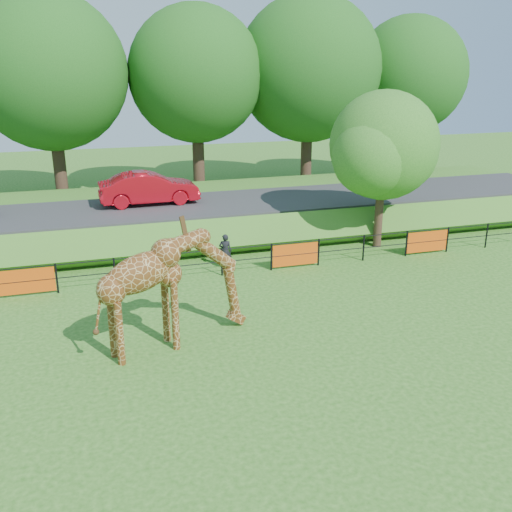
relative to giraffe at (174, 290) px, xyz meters
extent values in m
plane|color=#265A16|center=(2.61, -2.93, -1.68)|extent=(90.00, 90.00, 0.00)
cube|color=#265A16|center=(2.61, 12.57, -1.03)|extent=(40.00, 9.00, 1.30)
cube|color=#313133|center=(2.61, 11.07, -0.32)|extent=(40.00, 5.00, 0.12)
imported|color=red|center=(0.75, 11.75, 0.50)|extent=(4.66, 1.76, 1.52)
imported|color=black|center=(2.96, 5.89, -0.98)|extent=(0.59, 0.49, 1.39)
cylinder|color=#2F2015|center=(10.11, 6.67, -0.08)|extent=(0.36, 0.36, 3.20)
sphere|color=#27611B|center=(10.11, 6.67, 2.79)|extent=(4.60, 4.60, 4.60)
sphere|color=#27611B|center=(11.26, 7.36, 2.33)|extent=(3.45, 3.45, 3.45)
sphere|color=#27611B|center=(9.19, 5.98, 2.44)|extent=(3.22, 3.22, 3.22)
cylinder|color=#2F2015|center=(-3.39, 19.07, 0.82)|extent=(0.70, 0.70, 5.00)
sphere|color=#174B14|center=(-3.39, 19.07, 5.63)|extent=(8.40, 8.40, 8.40)
cylinder|color=#2F2015|center=(4.61, 19.07, 0.82)|extent=(0.70, 0.70, 5.00)
sphere|color=#174B14|center=(4.61, 19.07, 5.47)|extent=(7.80, 7.80, 7.80)
cylinder|color=#2F2015|center=(11.61, 19.07, 0.82)|extent=(0.70, 0.70, 5.00)
sphere|color=#174B14|center=(11.61, 19.07, 5.74)|extent=(8.80, 8.80, 8.80)
cylinder|color=#2F2015|center=(18.61, 19.07, 0.82)|extent=(0.70, 0.70, 5.00)
sphere|color=#174B14|center=(18.61, 19.07, 5.36)|extent=(7.40, 7.40, 7.40)
camera|label=1|loc=(-2.14, -14.97, 6.08)|focal=40.00mm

